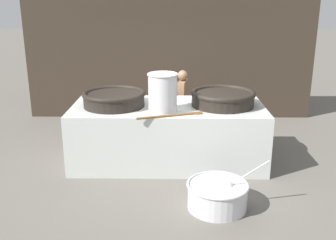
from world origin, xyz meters
name	(u,v)px	position (x,y,z in m)	size (l,w,h in m)	color
ground_plane	(168,161)	(0.00, 0.00, 0.00)	(60.00, 60.00, 0.00)	#666059
back_wall	(170,46)	(0.00, 2.83, 1.73)	(6.85, 0.24, 3.46)	#382D23
hearth_platform	(168,134)	(0.00, 0.00, 0.52)	(3.35, 1.49, 1.04)	silver
giant_wok_near	(114,98)	(-0.93, -0.02, 1.18)	(1.09, 1.09, 0.26)	black
giant_wok_far	(223,98)	(0.95, 0.03, 1.18)	(1.12, 1.12, 0.26)	black
stock_pot	(163,92)	(-0.08, -0.37, 1.37)	(0.50, 0.50, 0.64)	silver
stirring_paddle	(173,115)	(0.09, -0.62, 1.06)	(1.06, 0.42, 0.04)	brown
cook	(182,103)	(0.27, 1.15, 0.79)	(0.39, 0.57, 1.46)	#8C6647
prep_bowl_vegetables	(217,194)	(0.72, -1.65, 0.21)	(1.14, 0.88, 0.73)	silver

